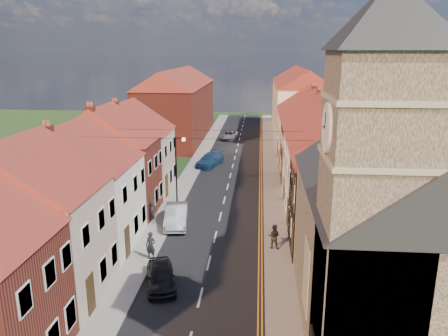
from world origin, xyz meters
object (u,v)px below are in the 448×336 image
(pedestrian_right, at_px, (274,236))
(car_far, at_px, (210,160))
(church, at_px, (404,221))
(lamppost, at_px, (177,167))
(car_near, at_px, (161,276))
(pedestrian_left_b, at_px, (152,213))
(car_distant, at_px, (230,135))
(car_mid, at_px, (176,215))
(pedestrian_left, at_px, (151,246))

(pedestrian_right, bearing_deg, car_far, -59.52)
(church, xyz_separation_m, lamppost, (-13.17, 16.68, -2.34))
(church, bearing_deg, car_near, 162.76)
(car_near, distance_m, pedestrian_left_b, 9.44)
(car_near, bearing_deg, pedestrian_right, 23.28)
(car_near, xyz_separation_m, car_distant, (0.88, 43.03, -0.04))
(car_mid, bearing_deg, pedestrian_left_b, 174.10)
(pedestrian_right, bearing_deg, lamppost, -31.10)
(lamppost, relative_size, car_far, 1.20)
(car_near, relative_size, pedestrian_left, 2.11)
(lamppost, relative_size, car_distant, 1.34)
(car_distant, distance_m, pedestrian_left, 40.04)
(church, bearing_deg, car_mid, 134.63)
(lamppost, distance_m, pedestrian_left, 10.29)
(car_far, bearing_deg, pedestrian_left_b, -81.77)
(car_mid, bearing_deg, car_near, -92.12)
(lamppost, bearing_deg, car_near, -83.72)
(pedestrian_right, bearing_deg, church, 133.45)
(car_far, distance_m, pedestrian_left, 24.00)
(car_mid, xyz_separation_m, pedestrian_left_b, (-1.90, -0.05, 0.17))
(car_distant, height_order, pedestrian_left, pedestrian_left)
(church, relative_size, pedestrian_left_b, 9.23)
(car_distant, bearing_deg, pedestrian_left, -86.86)
(car_near, bearing_deg, pedestrian_left_b, 90.85)
(car_distant, relative_size, pedestrian_right, 2.64)
(car_distant, bearing_deg, car_far, -87.86)
(car_distant, bearing_deg, car_mid, -86.58)
(car_mid, xyz_separation_m, car_far, (0.54, 17.95, -0.05))
(car_far, xyz_separation_m, car_distant, (1.16, 16.00, -0.10))
(car_near, relative_size, pedestrian_left_b, 2.35)
(car_mid, xyz_separation_m, car_distant, (1.70, 33.95, -0.15))
(pedestrian_left, bearing_deg, lamppost, 102.31)
(car_distant, bearing_deg, pedestrian_left_b, -89.76)
(car_mid, relative_size, pedestrian_right, 2.76)
(pedestrian_left_b, bearing_deg, car_distant, 91.79)
(car_distant, distance_m, pedestrian_left_b, 34.19)
(pedestrian_left, bearing_deg, pedestrian_left_b, 114.85)
(pedestrian_left, bearing_deg, car_far, 99.18)
(car_far, height_order, car_distant, car_far)
(car_near, bearing_deg, church, -33.16)
(car_near, bearing_deg, car_distant, 72.91)
(car_near, height_order, pedestrian_left, pedestrian_left)
(car_distant, bearing_deg, church, -70.61)
(lamppost, height_order, car_distant, lamppost)
(church, bearing_deg, car_far, 111.40)
(church, relative_size, car_near, 3.93)
(pedestrian_right, distance_m, pedestrian_left_b, 9.95)
(church, height_order, car_far, church)
(lamppost, xyz_separation_m, car_distant, (2.31, 30.00, -2.92))
(pedestrian_left_b, bearing_deg, pedestrian_left, -68.99)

